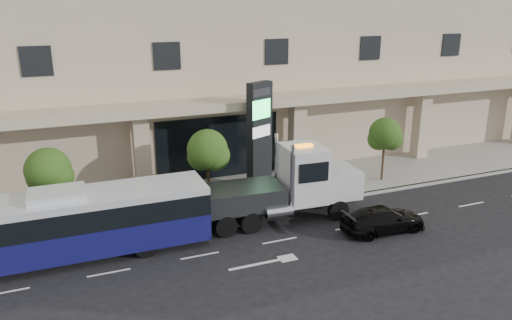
{
  "coord_description": "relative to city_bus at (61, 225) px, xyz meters",
  "views": [
    {
      "loc": [
        -9.23,
        -21.24,
        11.02
      ],
      "look_at": [
        0.18,
        2.0,
        3.04
      ],
      "focal_mm": 35.0,
      "sensor_mm": 36.0,
      "label": 1
    }
  ],
  "objects": [
    {
      "name": "tow_truck",
      "position": [
        11.15,
        0.24,
        0.14
      ],
      "size": [
        9.69,
        2.86,
        4.4
      ],
      "rotation": [
        0.0,
        0.0,
        -0.06
      ],
      "color": "#2D3033",
      "rests_on": "ground"
    },
    {
      "name": "city_bus",
      "position": [
        0.0,
        0.0,
        0.0
      ],
      "size": [
        12.99,
        2.81,
        3.29
      ],
      "rotation": [
        0.0,
        0.0,
        -0.01
      ],
      "color": "black",
      "rests_on": "ground"
    },
    {
      "name": "tree_right",
      "position": [
        19.22,
        3.1,
        1.36
      ],
      "size": [
        2.1,
        2.0,
        4.04
      ],
      "color": "#422B19",
      "rests_on": "sidewalk"
    },
    {
      "name": "black_sedan",
      "position": [
        14.93,
        -2.97,
        -1.03
      ],
      "size": [
        4.45,
        1.92,
        1.28
      ],
      "primitive_type": "imported",
      "rotation": [
        0.0,
        0.0,
        1.54
      ],
      "color": "black",
      "rests_on": "ground"
    },
    {
      "name": "signage_pylon",
      "position": [
        11.27,
        4.41,
        1.78
      ],
      "size": [
        1.71,
        1.2,
        6.52
      ],
      "rotation": [
        0.0,
        0.0,
        0.42
      ],
      "color": "black",
      "rests_on": "sidewalk"
    },
    {
      "name": "convention_center",
      "position": [
        9.7,
        14.93,
        8.3
      ],
      "size": [
        60.0,
        17.6,
        20.0
      ],
      "color": "#BBA88C",
      "rests_on": "ground"
    },
    {
      "name": "tree_mid",
      "position": [
        7.72,
        3.1,
        1.59
      ],
      "size": [
        2.28,
        2.2,
        4.38
      ],
      "color": "#422B19",
      "rests_on": "sidewalk"
    },
    {
      "name": "ground",
      "position": [
        9.7,
        -0.49,
        -1.67
      ],
      "size": [
        120.0,
        120.0,
        0.0
      ],
      "primitive_type": "plane",
      "color": "black",
      "rests_on": "ground"
    },
    {
      "name": "sidewalk",
      "position": [
        9.7,
        4.51,
        -1.6
      ],
      "size": [
        120.0,
        6.0,
        0.15
      ],
      "primitive_type": "cube",
      "color": "gray",
      "rests_on": "ground"
    },
    {
      "name": "curb",
      "position": [
        9.7,
        1.51,
        -1.6
      ],
      "size": [
        120.0,
        0.3,
        0.15
      ],
      "primitive_type": "cube",
      "color": "gray",
      "rests_on": "ground"
    },
    {
      "name": "tree_left",
      "position": [
        -0.28,
        3.1,
        1.44
      ],
      "size": [
        2.27,
        2.2,
        4.22
      ],
      "color": "#422B19",
      "rests_on": "sidewalk"
    }
  ]
}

